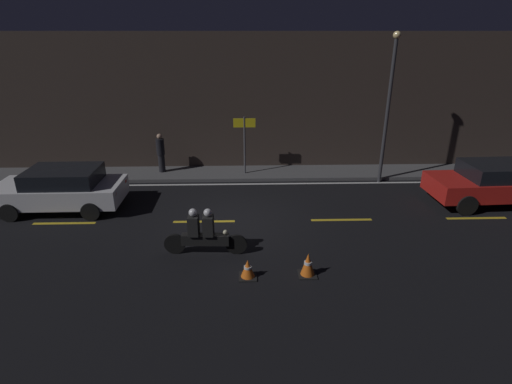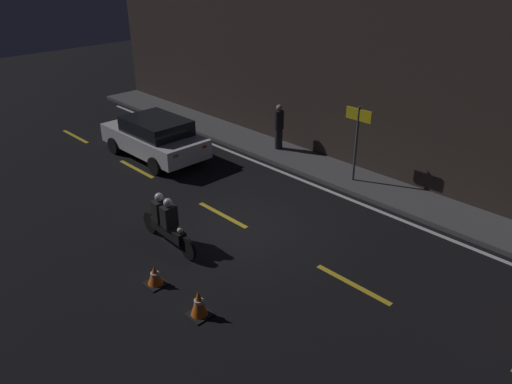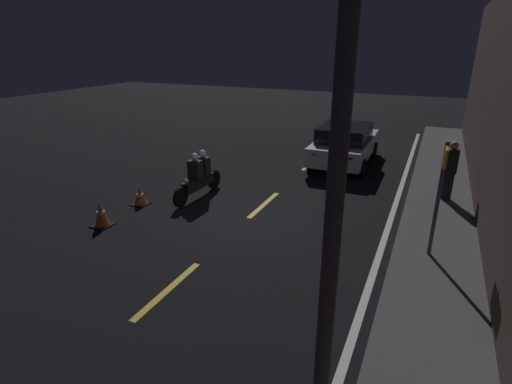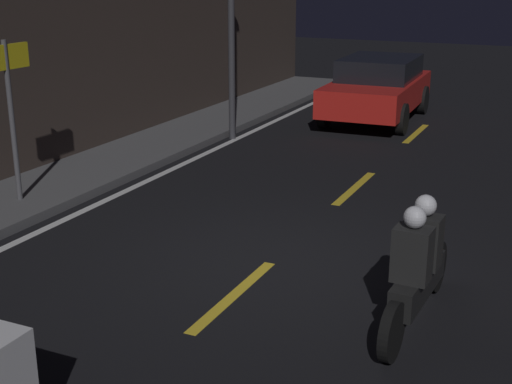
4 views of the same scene
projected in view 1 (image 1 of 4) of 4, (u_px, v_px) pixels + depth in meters
The scene contains 16 objects.
ground_plane at pixel (235, 221), 13.00m from camera, with size 56.00×56.00×0.00m, color black.
raised_curb at pixel (237, 173), 17.12m from camera, with size 28.00×1.70×0.14m.
building_front at pixel (236, 104), 17.00m from camera, with size 28.00×0.30×5.76m.
lane_dash_b at pixel (64, 223), 12.85m from camera, with size 2.00×0.14×0.01m.
lane_dash_c at pixel (204, 222), 12.97m from camera, with size 2.00×0.14×0.01m.
lane_dash_d at pixel (341, 220), 13.09m from camera, with size 2.00×0.14×0.01m.
lane_dash_e at pixel (476, 218), 13.21m from camera, with size 2.00×0.14×0.01m.
lane_solid_kerb at pixel (237, 184), 16.13m from camera, with size 25.20×0.14×0.01m.
sedan_white at pixel (61, 188), 13.60m from camera, with size 4.21×2.00×1.47m.
taxi_red at pixel (492, 182), 14.06m from camera, with size 4.20×2.09×1.49m.
motorcycle at pixel (203, 233), 10.89m from camera, with size 2.29×0.39×1.36m.
traffic_cone_near at pixel (248, 269), 9.97m from camera, with size 0.45×0.45×0.49m.
traffic_cone_mid at pixel (308, 265), 10.03m from camera, with size 0.46×0.46×0.63m.
pedestrian at pixel (161, 153), 16.83m from camera, with size 0.34×0.34×1.65m.
shop_sign at pixel (244, 134), 16.34m from camera, with size 0.90×0.08×2.40m.
street_lamp at pixel (389, 102), 15.16m from camera, with size 0.28×0.28×5.76m.
Camera 1 is at (0.36, -11.70, 5.77)m, focal length 28.00 mm.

